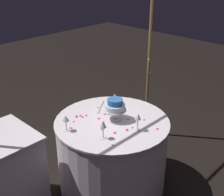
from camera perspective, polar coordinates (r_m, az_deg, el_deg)
ground_plane at (r=3.40m, az=0.00°, el=-15.57°), size 12.00×12.00×0.00m
decorative_arch at (r=2.97m, az=-5.32°, el=8.99°), size 2.14×0.06×2.12m
main_table at (r=3.16m, az=0.00°, el=-10.30°), size 1.11×1.11×0.77m
side_table at (r=3.02m, az=-19.45°, el=-13.44°), size 0.60×0.60×0.81m
tiered_cake at (r=2.92m, az=0.49°, el=-1.49°), size 0.22×0.22×0.22m
wine_glass_0 at (r=3.10m, az=0.52°, el=0.08°), size 0.07×0.07×0.18m
wine_glass_1 at (r=2.77m, az=-8.60°, el=-3.91°), size 0.06×0.06×0.16m
wine_glass_2 at (r=2.62m, az=-1.68°, el=-5.07°), size 0.06×0.06×0.18m
wine_glass_3 at (r=2.75m, az=4.84°, el=-3.67°), size 0.06×0.06×0.17m
cake_knife at (r=3.23m, az=-2.14°, el=-1.49°), size 0.25×0.19×0.01m
rose_petal_0 at (r=3.04m, az=-6.57°, el=-3.50°), size 0.04×0.03×0.00m
rose_petal_1 at (r=2.92m, az=-1.65°, el=-4.65°), size 0.04×0.04×0.00m
rose_petal_2 at (r=3.05m, az=-6.63°, el=-3.35°), size 0.04×0.03×0.00m
rose_petal_3 at (r=3.07m, az=-1.39°, el=-3.03°), size 0.03×0.03×0.00m
rose_petal_4 at (r=2.60m, az=0.09°, el=-8.75°), size 0.03×0.03×0.00m
rose_petal_5 at (r=2.82m, az=-1.92°, el=-5.77°), size 0.04×0.04×0.00m
rose_petal_6 at (r=3.05m, az=-4.81°, el=-3.28°), size 0.03×0.04×0.00m
rose_petal_7 at (r=3.20m, az=-2.61°, el=-1.76°), size 0.03×0.03×0.00m
rose_petal_8 at (r=2.98m, az=2.99°, el=-3.96°), size 0.03×0.04×0.00m
rose_petal_9 at (r=2.85m, az=8.43°, el=-5.69°), size 0.04×0.03×0.00m
rose_petal_10 at (r=2.86m, az=-7.67°, el=-5.55°), size 0.03×0.04×0.00m
rose_petal_11 at (r=3.03m, az=-5.51°, el=-3.53°), size 0.03×0.04×0.00m
rose_petal_12 at (r=2.76m, az=0.52°, el=-6.48°), size 0.04×0.03×0.00m
rose_petal_13 at (r=2.99m, az=-2.47°, el=-3.82°), size 0.04×0.04×0.00m
rose_petal_14 at (r=2.85m, az=3.81°, el=-5.51°), size 0.03×0.03×0.00m
rose_petal_15 at (r=2.96m, az=-7.14°, el=-4.40°), size 0.03×0.02×0.00m
rose_petal_16 at (r=2.98m, az=6.01°, el=-4.06°), size 0.03×0.02×0.00m
rose_petal_17 at (r=2.81m, az=2.80°, el=-5.94°), size 0.04×0.05×0.00m
rose_petal_18 at (r=3.06m, az=-5.88°, el=-3.26°), size 0.04×0.04×0.00m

